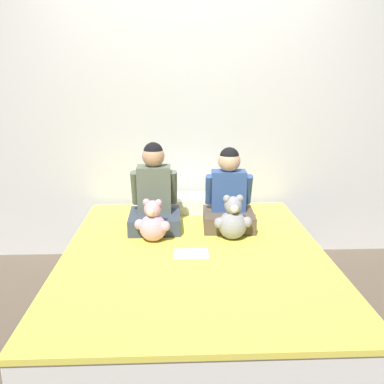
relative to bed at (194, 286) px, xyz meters
The scene contains 9 objects.
ground_plane 0.24m from the bed, ahead, with size 14.00×14.00×0.00m, color brown.
wall_behind_bed 1.49m from the bed, 90.00° to the left, with size 8.00×0.06×2.50m.
bed is the anchor object (origin of this frame).
child_on_left 0.70m from the bed, 121.03° to the left, with size 0.36×0.37×0.61m.
child_on_right 0.68m from the bed, 58.65° to the left, with size 0.37×0.35×0.57m.
teddy_bear_held_by_left_child 0.48m from the bed, 145.23° to the left, with size 0.23×0.18×0.28m.
teddy_bear_held_by_right_child 0.49m from the bed, 36.91° to the left, with size 0.25×0.19×0.30m.
pillow_at_headboard 0.87m from the bed, 90.00° to the left, with size 0.52×0.28×0.11m.
sign_card 0.25m from the bed, 116.95° to the right, with size 0.21×0.15×0.00m.
Camera 1 is at (-0.11, -2.31, 1.52)m, focal length 38.00 mm.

